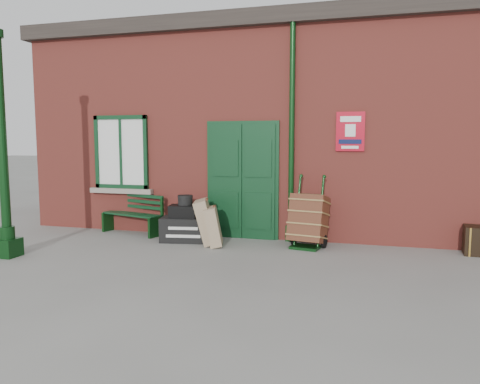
% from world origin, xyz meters
% --- Properties ---
extents(ground, '(80.00, 80.00, 0.00)m').
position_xyz_m(ground, '(0.00, 0.00, 0.00)').
color(ground, gray).
rests_on(ground, ground).
extents(station_building, '(10.30, 4.30, 4.36)m').
position_xyz_m(station_building, '(-0.00, 3.49, 2.16)').
color(station_building, '#AF4338').
rests_on(station_building, ground).
extents(canopy_column, '(0.34, 0.34, 3.61)m').
position_xyz_m(canopy_column, '(-3.60, -1.00, 1.41)').
color(canopy_column, black).
rests_on(canopy_column, ground).
extents(bench, '(1.39, 0.76, 0.82)m').
position_xyz_m(bench, '(-2.56, 1.31, 0.41)').
color(bench, '#0E351B').
rests_on(bench, ground).
extents(houdini_trunk, '(0.99, 0.66, 0.46)m').
position_xyz_m(houdini_trunk, '(-1.24, 0.89, 0.23)').
color(houdini_trunk, black).
rests_on(houdini_trunk, ground).
extents(strongbox, '(0.56, 0.45, 0.23)m').
position_xyz_m(strongbox, '(-1.29, 0.89, 0.57)').
color(strongbox, black).
rests_on(strongbox, houdini_trunk).
extents(hatbox, '(0.32, 0.32, 0.18)m').
position_xyz_m(hatbox, '(-1.26, 0.92, 0.78)').
color(hatbox, black).
rests_on(hatbox, strongbox).
extents(suitcase_back, '(0.57, 0.67, 0.83)m').
position_xyz_m(suitcase_back, '(-0.80, 0.75, 0.42)').
color(suitcase_back, tan).
rests_on(suitcase_back, ground).
extents(suitcase_front, '(0.46, 0.59, 0.71)m').
position_xyz_m(suitcase_front, '(-0.62, 0.65, 0.36)').
color(suitcase_front, tan).
rests_on(suitcase_front, ground).
extents(porter_trolley, '(0.71, 0.75, 1.26)m').
position_xyz_m(porter_trolley, '(1.03, 1.04, 0.49)').
color(porter_trolley, black).
rests_on(porter_trolley, ground).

